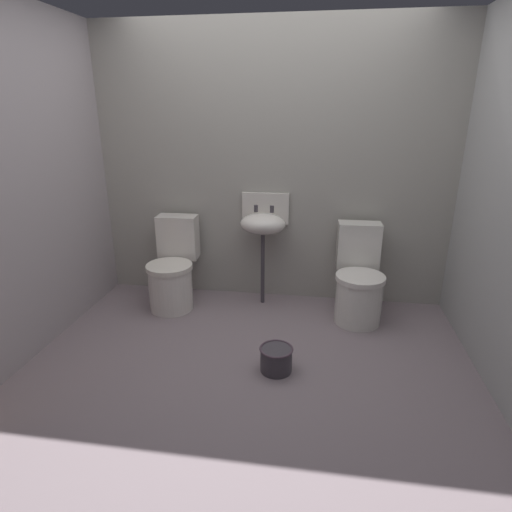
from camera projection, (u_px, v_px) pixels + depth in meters
The scene contains 7 objects.
ground_plane at pixel (250, 368), 2.99m from camera, with size 3.52×2.75×0.08m, color gray.
wall_back at pixel (272, 168), 3.72m from camera, with size 3.52×0.10×2.40m, color #9F9C93.
wall_left at pixel (21, 185), 2.90m from camera, with size 0.10×2.55×2.40m, color #9F9599.
toilet_left at pixel (173, 271), 3.76m from camera, with size 0.41×0.60×0.78m.
toilet_right at pixel (359, 282), 3.53m from camera, with size 0.41×0.60×0.78m.
sink at pixel (263, 223), 3.68m from camera, with size 0.42×0.35×0.99m.
bucket at pixel (276, 359), 2.87m from camera, with size 0.23×0.23×0.18m.
Camera 1 is at (0.43, -2.52, 1.72)m, focal length 29.56 mm.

